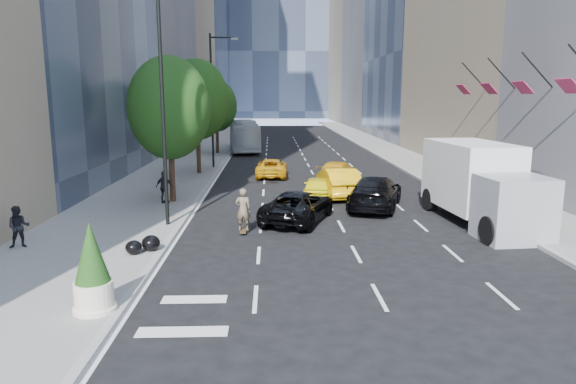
{
  "coord_description": "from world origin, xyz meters",
  "views": [
    {
      "loc": [
        -2.03,
        -17.59,
        5.6
      ],
      "look_at": [
        -1.33,
        3.65,
        1.6
      ],
      "focal_mm": 32.0,
      "sensor_mm": 36.0,
      "label": 1
    }
  ],
  "objects_px": {
    "black_sedan_mercedes": "(375,192)",
    "skateboarder": "(243,212)",
    "box_truck": "(481,184)",
    "trash_can": "(97,293)",
    "black_sedan_lincoln": "(298,206)",
    "city_bus": "(244,136)",
    "planter_shrub": "(92,269)"
  },
  "relations": [
    {
      "from": "skateboarder",
      "to": "black_sedan_lincoln",
      "type": "distance_m",
      "value": 3.11
    },
    {
      "from": "skateboarder",
      "to": "box_truck",
      "type": "distance_m",
      "value": 10.5
    },
    {
      "from": "black_sedan_lincoln",
      "to": "city_bus",
      "type": "xyz_separation_m",
      "value": [
        -3.98,
        30.38,
        0.86
      ]
    },
    {
      "from": "box_truck",
      "to": "city_bus",
      "type": "bearing_deg",
      "value": 106.34
    },
    {
      "from": "black_sedan_mercedes",
      "to": "city_bus",
      "type": "bearing_deg",
      "value": -55.13
    },
    {
      "from": "trash_can",
      "to": "planter_shrub",
      "type": "height_order",
      "value": "planter_shrub"
    },
    {
      "from": "box_truck",
      "to": "skateboarder",
      "type": "bearing_deg",
      "value": -177.43
    },
    {
      "from": "city_bus",
      "to": "box_truck",
      "type": "height_order",
      "value": "box_truck"
    },
    {
      "from": "black_sedan_lincoln",
      "to": "trash_can",
      "type": "xyz_separation_m",
      "value": [
        -5.78,
        -9.78,
        -0.15
      ]
    },
    {
      "from": "black_sedan_lincoln",
      "to": "black_sedan_mercedes",
      "type": "relative_size",
      "value": 0.9
    },
    {
      "from": "trash_can",
      "to": "planter_shrub",
      "type": "xyz_separation_m",
      "value": [
        -0.0,
        -0.22,
        0.72
      ]
    },
    {
      "from": "planter_shrub",
      "to": "city_bus",
      "type": "bearing_deg",
      "value": 87.45
    },
    {
      "from": "black_sedan_mercedes",
      "to": "skateboarder",
      "type": "bearing_deg",
      "value": 54.74
    },
    {
      "from": "black_sedan_lincoln",
      "to": "planter_shrub",
      "type": "bearing_deg",
      "value": 80.54
    },
    {
      "from": "city_bus",
      "to": "skateboarder",
      "type": "bearing_deg",
      "value": -92.94
    },
    {
      "from": "box_truck",
      "to": "trash_can",
      "type": "relative_size",
      "value": 9.51
    },
    {
      "from": "black_sedan_mercedes",
      "to": "trash_can",
      "type": "relative_size",
      "value": 7.04
    },
    {
      "from": "box_truck",
      "to": "trash_can",
      "type": "distance_m",
      "value": 16.56
    },
    {
      "from": "skateboarder",
      "to": "planter_shrub",
      "type": "bearing_deg",
      "value": 67.22
    },
    {
      "from": "black_sedan_lincoln",
      "to": "black_sedan_mercedes",
      "type": "height_order",
      "value": "black_sedan_mercedes"
    },
    {
      "from": "black_sedan_lincoln",
      "to": "planter_shrub",
      "type": "xyz_separation_m",
      "value": [
        -5.78,
        -10.0,
        0.57
      ]
    },
    {
      "from": "skateboarder",
      "to": "planter_shrub",
      "type": "height_order",
      "value": "planter_shrub"
    },
    {
      "from": "black_sedan_lincoln",
      "to": "black_sedan_mercedes",
      "type": "bearing_deg",
      "value": -126.09
    },
    {
      "from": "black_sedan_mercedes",
      "to": "trash_can",
      "type": "bearing_deg",
      "value": 70.49
    },
    {
      "from": "city_bus",
      "to": "trash_can",
      "type": "height_order",
      "value": "city_bus"
    },
    {
      "from": "black_sedan_lincoln",
      "to": "box_truck",
      "type": "relative_size",
      "value": 0.67
    },
    {
      "from": "box_truck",
      "to": "black_sedan_mercedes",
      "type": "bearing_deg",
      "value": 135.32
    },
    {
      "from": "black_sedan_mercedes",
      "to": "box_truck",
      "type": "height_order",
      "value": "box_truck"
    },
    {
      "from": "skateboarder",
      "to": "city_bus",
      "type": "relative_size",
      "value": 0.16
    },
    {
      "from": "skateboarder",
      "to": "black_sedan_mercedes",
      "type": "bearing_deg",
      "value": -143.78
    },
    {
      "from": "skateboarder",
      "to": "city_bus",
      "type": "distance_m",
      "value": 32.43
    },
    {
      "from": "black_sedan_lincoln",
      "to": "planter_shrub",
      "type": "relative_size",
      "value": 2.14
    }
  ]
}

